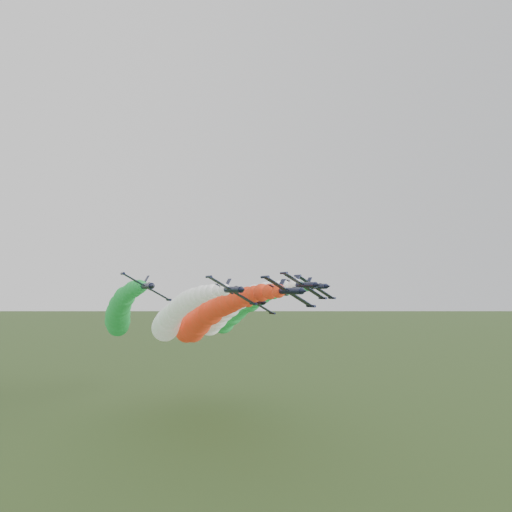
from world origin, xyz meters
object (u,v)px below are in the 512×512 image
object	(u,v)px
jet_outer_left	(119,314)
jet_outer_right	(236,312)
jet_inner_left	(172,318)
jet_trail	(196,322)
jet_lead	(206,318)
jet_inner_right	(222,313)

from	to	relation	value
jet_outer_left	jet_outer_right	size ratio (longest dim) A/B	0.99
jet_inner_left	jet_trail	bearing A→B (deg)	52.98
jet_outer_right	jet_trail	world-z (taller)	jet_outer_right
jet_inner_left	jet_outer_left	xyz separation A→B (m)	(-14.83, 6.42, 1.39)
jet_trail	jet_inner_left	bearing A→B (deg)	-127.02
jet_lead	jet_outer_right	xyz separation A→B (m)	(18.53, 23.73, 0.67)
jet_outer_left	jet_lead	bearing A→B (deg)	-44.85
jet_inner_left	jet_trail	size ratio (longest dim) A/B	1.00
jet_inner_right	jet_trail	size ratio (longest dim) A/B	1.00
jet_lead	jet_outer_right	size ratio (longest dim) A/B	0.99
jet_outer_left	jet_trail	distance (m)	29.75
jet_inner_left	jet_inner_right	xyz separation A→B (m)	(16.21, -0.39, 1.31)
jet_inner_right	jet_outer_right	size ratio (longest dim) A/B	1.00
jet_inner_right	jet_trail	xyz separation A→B (m)	(-3.47, 17.28, -3.80)
jet_inner_left	jet_outer_right	distance (m)	26.44
jet_outer_left	jet_outer_right	xyz separation A→B (m)	(39.60, 2.77, -0.17)
jet_inner_right	jet_outer_left	size ratio (longest dim) A/B	1.01
jet_lead	jet_inner_right	world-z (taller)	jet_inner_right
jet_outer_left	jet_outer_right	distance (m)	39.69
jet_outer_right	jet_trail	distance (m)	14.75
jet_lead	jet_trail	distance (m)	32.24
jet_lead	jet_outer_left	xyz separation A→B (m)	(-21.07, 20.96, 0.84)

